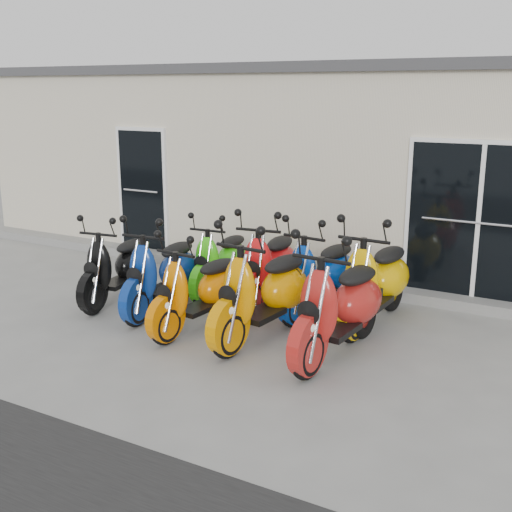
% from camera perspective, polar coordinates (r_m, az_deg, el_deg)
% --- Properties ---
extents(ground, '(80.00, 80.00, 0.00)m').
position_cam_1_polar(ground, '(8.47, -1.99, -5.81)').
color(ground, gray).
rests_on(ground, ground).
extents(building, '(14.00, 6.00, 3.20)m').
position_cam_1_polar(building, '(12.74, 10.26, 8.28)').
color(building, beige).
rests_on(building, ground).
extents(roof_cap, '(14.20, 6.20, 0.16)m').
position_cam_1_polar(roof_cap, '(12.67, 10.62, 15.85)').
color(roof_cap, '#3F3F42').
rests_on(roof_cap, building).
extents(front_step, '(14.00, 0.40, 0.15)m').
position_cam_1_polar(front_step, '(10.14, 3.92, -1.92)').
color(front_step, gray).
rests_on(front_step, ground).
extents(door_left, '(1.07, 0.08, 2.22)m').
position_cam_1_polar(door_left, '(11.69, -10.04, 6.06)').
color(door_left, black).
rests_on(door_left, front_step).
extents(door_right, '(2.02, 0.08, 2.22)m').
position_cam_1_polar(door_right, '(9.24, 19.22, 3.22)').
color(door_right, black).
rests_on(door_right, front_step).
extents(scooter_front_black, '(0.90, 1.87, 1.33)m').
position_cam_1_polar(scooter_front_black, '(9.25, -12.27, -0.05)').
color(scooter_front_black, black).
rests_on(scooter_front_black, ground).
extents(scooter_front_blue, '(0.88, 1.96, 1.40)m').
position_cam_1_polar(scooter_front_blue, '(8.73, -8.37, -0.49)').
color(scooter_front_blue, navy).
rests_on(scooter_front_blue, ground).
extents(scooter_front_orange_a, '(0.85, 1.87, 1.34)m').
position_cam_1_polar(scooter_front_orange_a, '(8.01, -5.11, -2.03)').
color(scooter_front_orange_a, '#D96C00').
rests_on(scooter_front_orange_a, ground).
extents(scooter_front_orange_b, '(0.97, 2.15, 1.53)m').
position_cam_1_polar(scooter_front_orange_b, '(7.65, 0.75, -2.01)').
color(scooter_front_orange_b, orange).
rests_on(scooter_front_orange_b, ground).
extents(scooter_front_red, '(0.93, 2.15, 1.55)m').
position_cam_1_polar(scooter_front_red, '(7.20, 7.50, -3.15)').
color(scooter_front_red, '#AD1E19').
rests_on(scooter_front_red, ground).
extents(scooter_back_green, '(0.78, 1.79, 1.29)m').
position_cam_1_polar(scooter_back_green, '(9.42, -3.14, 0.40)').
color(scooter_back_green, '#3AD513').
rests_on(scooter_back_green, ground).
extents(scooter_back_red, '(0.98, 2.04, 1.44)m').
position_cam_1_polar(scooter_back_red, '(8.89, 1.23, 0.07)').
color(scooter_back_red, red).
rests_on(scooter_back_red, ground).
extents(scooter_back_blue, '(0.92, 1.98, 1.41)m').
position_cam_1_polar(scooter_back_blue, '(8.60, 5.78, -0.64)').
color(scooter_back_blue, '#053298').
rests_on(scooter_back_blue, ground).
extents(scooter_back_yellow, '(0.85, 2.08, 1.51)m').
position_cam_1_polar(scooter_back_yellow, '(8.25, 10.67, -1.10)').
color(scooter_back_yellow, '#E4AA00').
rests_on(scooter_back_yellow, ground).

